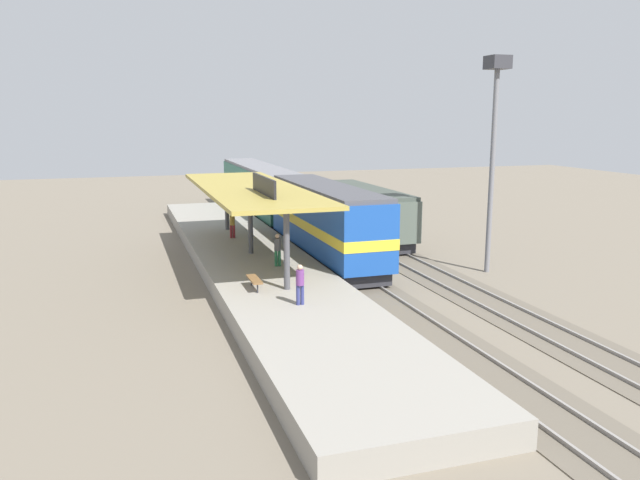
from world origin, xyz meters
name	(u,v)px	position (x,y,z in m)	size (l,w,h in m)	color
ground_plane	(359,260)	(2.00, 0.00, 0.00)	(120.00, 120.00, 0.00)	#706656
track_near	(327,262)	(0.00, 0.00, 0.03)	(3.20, 110.00, 0.16)	#5F5649
track_far	(398,257)	(4.60, 0.00, 0.03)	(3.20, 110.00, 0.16)	#5F5649
platform	(251,261)	(-4.60, 0.00, 0.45)	(6.00, 44.00, 0.90)	gray
station_canopy	(250,190)	(-4.60, -0.09, 4.53)	(5.20, 18.00, 4.70)	#47474C
platform_bench	(254,280)	(-6.00, -7.55, 1.34)	(0.44, 1.70, 0.50)	#333338
locomotive	(326,222)	(0.00, 0.35, 2.41)	(2.93, 14.43, 4.44)	#28282D
passenger_carriage_single	(260,190)	(0.00, 18.35, 2.31)	(2.90, 20.00, 4.24)	#28282D
freight_car	(364,213)	(4.60, 5.67, 1.97)	(2.80, 12.00, 3.54)	#28282D
light_mast	(495,119)	(7.80, -4.85, 8.40)	(1.10, 1.10, 11.70)	slate
person_waiting	(300,282)	(-4.69, -10.47, 1.85)	(0.34, 0.34, 1.71)	navy
person_walking	(278,248)	(-3.92, -3.55, 1.85)	(0.34, 0.34, 1.71)	#23603D
person_boarding	(232,223)	(-4.80, 4.80, 1.85)	(0.34, 0.34, 1.71)	maroon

